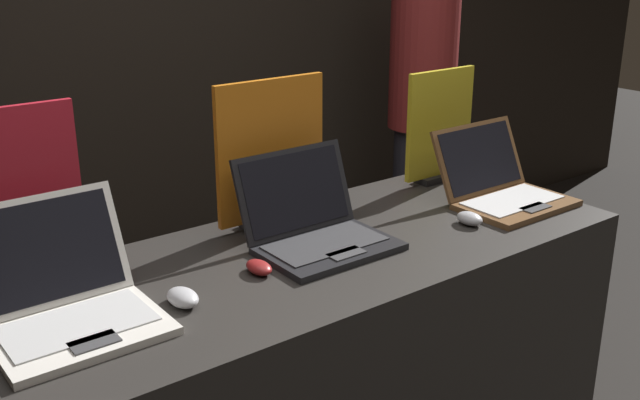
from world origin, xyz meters
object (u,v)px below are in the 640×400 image
at_px(laptop_middle, 315,225).
at_px(promo_stand_back, 439,129).
at_px(mouse_front, 183,297).
at_px(promo_stand_front, 18,200).
at_px(mouse_middle, 259,267).
at_px(person_bystander, 421,113).
at_px(promo_stand_middle, 271,156).
at_px(mouse_back, 470,219).
at_px(laptop_front, 67,299).
at_px(laptop_back, 502,186).

xyz_separation_m(laptop_middle, promo_stand_back, (0.73, 0.22, 0.14)).
xyz_separation_m(mouse_front, promo_stand_front, (-0.26, 0.38, 0.20)).
distance_m(laptop_middle, mouse_middle, 0.25).
xyz_separation_m(promo_stand_back, person_bystander, (0.63, 0.72, -0.15)).
bearing_deg(promo_stand_back, mouse_middle, -163.89).
bearing_deg(promo_stand_front, laptop_middle, -20.48).
bearing_deg(promo_stand_front, promo_stand_middle, -3.98).
distance_m(promo_stand_front, promo_stand_middle, 0.75).
height_order(laptop_middle, person_bystander, person_bystander).
distance_m(mouse_back, promo_stand_back, 0.48).
relative_size(mouse_front, mouse_middle, 1.12).
xyz_separation_m(laptop_front, promo_stand_back, (1.48, 0.24, 0.13)).
relative_size(laptop_middle, mouse_middle, 4.13).
bearing_deg(promo_stand_front, mouse_front, -56.18).
bearing_deg(laptop_front, laptop_back, -2.33).
distance_m(promo_stand_middle, person_bystander, 1.54).
bearing_deg(promo_stand_middle, promo_stand_front, 176.02).
height_order(mouse_back, person_bystander, person_bystander).
height_order(laptop_back, mouse_back, laptop_back).
height_order(laptop_front, person_bystander, person_bystander).
bearing_deg(promo_stand_front, person_bystander, 17.33).
distance_m(mouse_front, laptop_middle, 0.50).
height_order(promo_stand_back, person_bystander, person_bystander).
height_order(laptop_middle, laptop_back, laptop_middle).
xyz_separation_m(laptop_back, mouse_back, (-0.24, -0.08, -0.04)).
relative_size(mouse_front, laptop_middle, 0.27).
bearing_deg(mouse_back, person_bystander, 51.64).
bearing_deg(promo_stand_back, person_bystander, 48.93).
bearing_deg(promo_stand_middle, laptop_back, -23.21).
bearing_deg(mouse_front, laptop_back, 0.86).
xyz_separation_m(laptop_middle, person_bystander, (1.36, 0.93, -0.02)).
relative_size(promo_stand_middle, promo_stand_back, 1.11).
height_order(laptop_back, person_bystander, person_bystander).
bearing_deg(promo_stand_middle, person_bystander, 27.58).
relative_size(laptop_front, mouse_middle, 4.15).
relative_size(promo_stand_front, mouse_middle, 4.97).
distance_m(mouse_middle, person_bystander, 1.88).
distance_m(promo_stand_back, person_bystander, 0.96).
height_order(laptop_front, laptop_back, laptop_front).
relative_size(promo_stand_back, person_bystander, 0.24).
distance_m(promo_stand_front, laptop_middle, 0.81).
relative_size(laptop_front, laptop_middle, 1.00).
height_order(mouse_front, laptop_middle, laptop_middle).
xyz_separation_m(laptop_middle, promo_stand_middle, (0.00, 0.23, 0.16)).
height_order(promo_stand_front, laptop_back, promo_stand_front).
distance_m(mouse_back, person_bystander, 1.40).
bearing_deg(mouse_front, mouse_back, -3.46).
distance_m(laptop_front, promo_stand_back, 1.50).
relative_size(mouse_front, laptop_back, 0.27).
relative_size(mouse_front, promo_stand_middle, 0.23).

